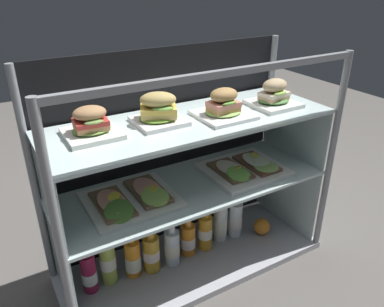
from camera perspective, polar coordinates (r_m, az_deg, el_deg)
name	(u,v)px	position (r m, az deg, el deg)	size (l,w,h in m)	color
ground_plane	(192,264)	(1.84, 0.00, -16.25)	(6.00, 6.00, 0.02)	#5F5A56
case_base_deck	(192,259)	(1.82, 0.00, -15.66)	(1.18, 0.45, 0.03)	#B5B5BE
case_frame	(176,153)	(1.65, -2.46, 0.13)	(1.18, 0.45, 0.95)	gray
riser_lower_tier	(192,224)	(1.69, 0.00, -10.51)	(1.13, 0.39, 0.37)	silver
shelf_lower_glass	(192,186)	(1.59, 0.00, -4.88)	(1.14, 0.41, 0.01)	silver
riser_upper_tier	(192,155)	(1.52, 0.00, -0.21)	(1.13, 0.39, 0.27)	silver
shelf_upper_glass	(192,121)	(1.46, 0.00, 4.86)	(1.14, 0.41, 0.01)	silver
plated_roll_sandwich_near_left_corner	(91,125)	(1.34, -14.95, 4.16)	(0.18, 0.18, 0.11)	white
plated_roll_sandwich_mid_left	(158,111)	(1.41, -5.06, 6.41)	(0.18, 0.18, 0.12)	white
plated_roll_sandwich_left_of_center	(224,107)	(1.48, 4.76, 7.05)	(0.20, 0.20, 0.12)	white
plated_roll_sandwich_center	(274,96)	(1.64, 12.22, 8.45)	(0.19, 0.19, 0.12)	white
open_sandwich_tray_near_left_corner	(132,199)	(1.47, -9.03, -6.75)	(0.34, 0.30, 0.05)	white
open_sandwich_tray_right_of_center	(245,168)	(1.69, 7.97, -2.17)	(0.34, 0.30, 0.06)	white
juice_bottle_front_second	(89,272)	(1.66, -15.26, -16.84)	(0.06, 0.06, 0.23)	#9D1B43
juice_bottle_front_left_end	(108,261)	(1.67, -12.56, -15.50)	(0.07, 0.07, 0.25)	#B5CE51
juice_bottle_front_right_end	(133,259)	(1.69, -8.90, -15.35)	(0.07, 0.07, 0.22)	orange
juice_bottle_front_middle	(151,253)	(1.70, -6.14, -14.61)	(0.07, 0.07, 0.21)	gold
juice_bottle_back_center	(172,247)	(1.73, -3.02, -13.89)	(0.07, 0.07, 0.22)	white
juice_bottle_back_left	(187,239)	(1.78, -0.72, -12.71)	(0.07, 0.07, 0.21)	orange
juice_bottle_back_right	(205,231)	(1.81, 1.98, -11.56)	(0.07, 0.07, 0.23)	gold
juice_bottle_front_fourth	(220,222)	(1.86, 4.28, -10.23)	(0.07, 0.07, 0.25)	white
juice_bottle_near_post	(235,219)	(1.90, 6.50, -9.75)	(0.07, 0.07, 0.23)	white
orange_fruit_beside_bottles	(262,226)	(1.95, 10.46, -10.74)	(0.08, 0.08, 0.08)	orange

